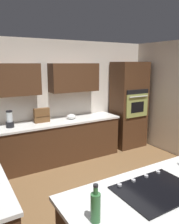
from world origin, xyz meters
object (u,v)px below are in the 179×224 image
mixing_bowl (71,117)px  blender (10,120)px  spice_rack (42,115)px  wall_oven (129,105)px  cooktop (156,190)px  oil_bottle (95,207)px

mixing_bowl → blender: bearing=0.0°
mixing_bowl → spice_rack: (0.65, -0.05, 0.09)m
wall_oven → cooktop: wall_oven is taller
spice_rack → blender: bearing=4.2°
blender → mixing_bowl: blender is taller
blender → oil_bottle: bearing=90.1°
mixing_bowl → oil_bottle: size_ratio=0.63×
oil_bottle → spice_rack: bearing=-101.7°
wall_oven → blender: size_ratio=6.53×
spice_rack → oil_bottle: oil_bottle is taller
wall_oven → spice_rack: 2.25m
blender → oil_bottle: (-0.00, 3.07, -0.01)m
wall_oven → oil_bottle: (2.90, 3.03, -0.04)m
wall_oven → spice_rack: size_ratio=6.66×
blender → spice_rack: blender is taller
wall_oven → mixing_bowl: size_ratio=10.78×
cooktop → oil_bottle: (0.74, 0.07, 0.12)m
wall_oven → spice_rack: bearing=-2.1°
wall_oven → blender: 2.90m
mixing_bowl → oil_bottle: bearing=67.1°
cooktop → spice_rack: size_ratio=2.37×
mixing_bowl → oil_bottle: oil_bottle is taller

